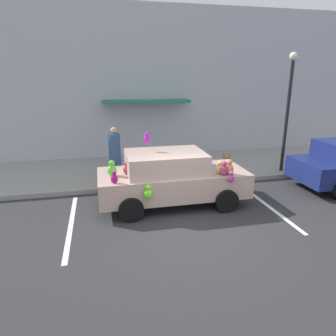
{
  "coord_description": "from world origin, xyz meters",
  "views": [
    {
      "loc": [
        -1.95,
        -6.32,
        3.59
      ],
      "look_at": [
        0.01,
        2.32,
        0.9
      ],
      "focal_mm": 32.77,
      "sensor_mm": 36.0,
      "label": 1
    }
  ],
  "objects_px": {
    "teddy_bear_on_sidewalk": "(226,164)",
    "pedestrian_near_shopfront": "(115,155)",
    "plush_covered_car": "(171,178)",
    "street_lamp_post": "(289,102)"
  },
  "relations": [
    {
      "from": "teddy_bear_on_sidewalk",
      "to": "pedestrian_near_shopfront",
      "type": "bearing_deg",
      "value": 174.4
    },
    {
      "from": "plush_covered_car",
      "to": "pedestrian_near_shopfront",
      "type": "height_order",
      "value": "plush_covered_car"
    },
    {
      "from": "plush_covered_car",
      "to": "street_lamp_post",
      "type": "bearing_deg",
      "value": 20.79
    },
    {
      "from": "pedestrian_near_shopfront",
      "to": "teddy_bear_on_sidewalk",
      "type": "bearing_deg",
      "value": -5.6
    },
    {
      "from": "street_lamp_post",
      "to": "pedestrian_near_shopfront",
      "type": "xyz_separation_m",
      "value": [
        -6.13,
        0.43,
        -1.72
      ]
    },
    {
      "from": "pedestrian_near_shopfront",
      "to": "street_lamp_post",
      "type": "bearing_deg",
      "value": -4.02
    },
    {
      "from": "plush_covered_car",
      "to": "street_lamp_post",
      "type": "xyz_separation_m",
      "value": [
        4.69,
        1.78,
        1.9
      ]
    },
    {
      "from": "street_lamp_post",
      "to": "plush_covered_car",
      "type": "bearing_deg",
      "value": -159.21
    },
    {
      "from": "plush_covered_car",
      "to": "teddy_bear_on_sidewalk",
      "type": "relative_size",
      "value": 5.24
    },
    {
      "from": "teddy_bear_on_sidewalk",
      "to": "pedestrian_near_shopfront",
      "type": "relative_size",
      "value": 0.44
    }
  ]
}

